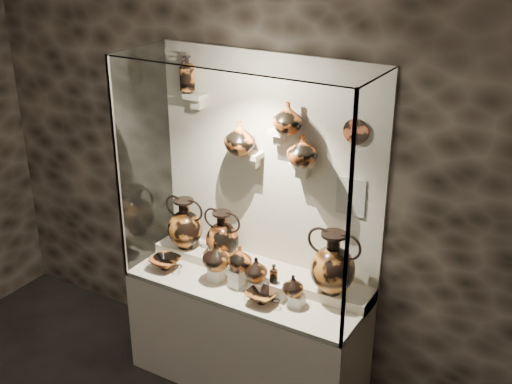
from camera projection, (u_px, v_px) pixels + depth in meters
wall_back at (270, 167)px, 4.42m from camera, size 5.00×0.02×3.20m
plinth at (247, 336)px, 4.65m from camera, size 1.70×0.60×0.80m
front_tier at (247, 286)px, 4.48m from camera, size 1.68×0.58×0.03m
rear_tier at (259, 271)px, 4.61m from camera, size 1.70×0.25×0.10m
back_panel at (270, 168)px, 4.42m from camera, size 1.70×0.03×1.60m
glass_front at (221, 199)px, 3.94m from camera, size 1.70×0.01×1.60m
glass_left at (145, 160)px, 4.56m from camera, size 0.01×0.60×1.60m
glass_right at (368, 211)px, 3.78m from camera, size 0.01×0.60×1.60m
glass_top at (245, 61)px, 3.86m from camera, size 1.70×0.60×0.01m
frame_post_left at (118, 173)px, 4.33m from camera, size 0.02×0.02×1.60m
frame_post_right at (348, 229)px, 3.55m from camera, size 0.02×0.02×1.60m
pedestal_a at (216, 273)px, 4.52m from camera, size 0.09×0.09×0.10m
pedestal_b at (237, 278)px, 4.43m from camera, size 0.09×0.09×0.13m
pedestal_c at (258, 287)px, 4.36m from camera, size 0.09×0.09×0.09m
pedestal_d at (278, 291)px, 4.28m from camera, size 0.09×0.09×0.12m
pedestal_e at (297, 300)px, 4.22m from camera, size 0.09×0.09×0.08m
bracket_ul at (196, 96)px, 4.44m from camera, size 0.14×0.12×0.04m
bracket_ca at (252, 155)px, 4.37m from camera, size 0.14×0.12×0.04m
bracket_cb at (278, 131)px, 4.19m from camera, size 0.10×0.12×0.04m
bracket_cc at (301, 165)px, 4.19m from camera, size 0.14×0.12×0.04m
amphora_left at (185, 223)px, 4.76m from camera, size 0.41×0.41×0.39m
amphora_mid at (222, 235)px, 4.62m from camera, size 0.39×0.39×0.37m
amphora_right at (333, 263)px, 4.18m from camera, size 0.41×0.41×0.44m
jug_a at (216, 256)px, 4.44m from camera, size 0.25×0.25×0.20m
jug_b at (240, 258)px, 4.38m from camera, size 0.19×0.19×0.18m
jug_c at (256, 269)px, 4.33m from camera, size 0.21×0.21×0.17m
jug_e at (293, 285)px, 4.18m from camera, size 0.14×0.14×0.15m
lekythos_small at (274, 273)px, 4.24m from camera, size 0.08×0.08×0.15m
kylix_left at (165, 262)px, 4.65m from camera, size 0.28×0.24×0.11m
kylix_right at (262, 296)px, 4.24m from camera, size 0.28×0.24×0.10m
lekythos_tall at (187, 72)px, 4.40m from camera, size 0.12×0.12×0.29m
ovoid_vase_a at (240, 138)px, 4.30m from camera, size 0.25×0.25×0.22m
ovoid_vase_b at (288, 118)px, 4.06m from camera, size 0.21×0.21×0.20m
ovoid_vase_c at (302, 150)px, 4.09m from camera, size 0.26×0.26×0.21m
wall_plate at (356, 132)px, 3.96m from camera, size 0.16×0.02×0.16m
info_placard at (350, 197)px, 4.15m from camera, size 0.19×0.01×0.26m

